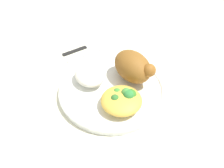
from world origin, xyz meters
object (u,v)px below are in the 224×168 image
object	(u,v)px
roasted_chicken	(133,67)
fork	(91,53)
plate	(112,90)
knife	(86,47)
mac_cheese_with_broccoli	(122,99)
rice_pile	(89,75)

from	to	relation	value
roasted_chicken	fork	bearing A→B (deg)	-173.36
plate	knife	xyz separation A→B (m)	(-0.21, 0.05, -0.01)
roasted_chicken	plate	bearing A→B (deg)	-92.62
plate	knife	bearing A→B (deg)	167.87
roasted_chicken	mac_cheese_with_broccoli	bearing A→B (deg)	-53.09
roasted_chicken	rice_pile	distance (m)	0.11
mac_cheese_with_broccoli	fork	bearing A→B (deg)	166.54
rice_pile	fork	size ratio (longest dim) A/B	0.61
fork	roasted_chicken	bearing A→B (deg)	6.64
plate	fork	xyz separation A→B (m)	(-0.18, 0.04, -0.01)
plate	fork	distance (m)	0.18
rice_pile	knife	size ratio (longest dim) A/B	0.46
roasted_chicken	rice_pile	world-z (taller)	roasted_chicken
rice_pile	plate	bearing A→B (deg)	31.86
plate	knife	world-z (taller)	plate
mac_cheese_with_broccoli	plate	bearing A→B (deg)	167.61
plate	rice_pile	distance (m)	0.07
plate	rice_pile	bearing A→B (deg)	-148.14
plate	mac_cheese_with_broccoli	size ratio (longest dim) A/B	2.81
plate	mac_cheese_with_broccoli	xyz separation A→B (m)	(0.06, -0.01, 0.03)
mac_cheese_with_broccoli	fork	world-z (taller)	mac_cheese_with_broccoli
plate	mac_cheese_with_broccoli	world-z (taller)	mac_cheese_with_broccoli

